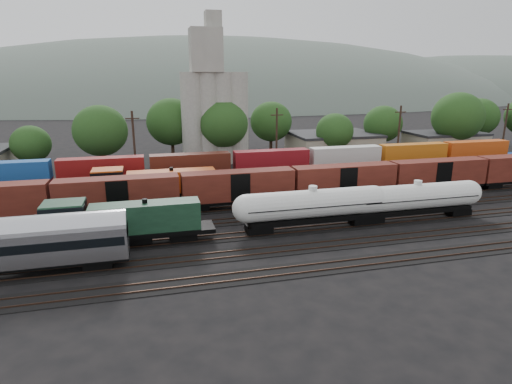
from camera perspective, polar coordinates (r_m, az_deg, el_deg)
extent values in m
plane|color=black|center=(53.15, -2.80, -3.90)|extent=(600.00, 600.00, 0.00)
cube|color=black|center=(39.67, 1.65, -10.83)|extent=(180.00, 3.20, 0.08)
cube|color=#382319|center=(39.02, 1.95, -11.17)|extent=(180.00, 0.08, 0.16)
cube|color=#382319|center=(40.25, 1.37, -10.29)|extent=(180.00, 0.08, 0.16)
cube|color=black|center=(44.05, -0.15, -8.04)|extent=(180.00, 3.20, 0.08)
cube|color=#382319|center=(43.38, 0.08, -8.31)|extent=(180.00, 0.08, 0.16)
cube|color=#382319|center=(44.66, -0.38, -7.59)|extent=(180.00, 0.08, 0.16)
cube|color=black|center=(48.55, -1.60, -5.76)|extent=(180.00, 3.20, 0.08)
cube|color=#382319|center=(47.87, -1.41, -5.97)|extent=(180.00, 0.08, 0.16)
cube|color=#382319|center=(49.18, -1.79, -5.38)|extent=(180.00, 0.08, 0.16)
cube|color=black|center=(53.14, -2.80, -3.86)|extent=(180.00, 3.20, 0.08)
cube|color=#382319|center=(52.45, -2.64, -4.03)|extent=(180.00, 0.08, 0.16)
cube|color=#382319|center=(53.78, -2.95, -3.54)|extent=(180.00, 0.08, 0.16)
cube|color=black|center=(57.80, -3.80, -2.27)|extent=(180.00, 3.20, 0.08)
cube|color=#382319|center=(57.10, -3.66, -2.41)|extent=(180.00, 0.08, 0.16)
cube|color=#382319|center=(58.45, -3.93, -1.99)|extent=(180.00, 0.08, 0.16)
cube|color=black|center=(62.51, -4.64, -0.91)|extent=(180.00, 3.20, 0.08)
cube|color=#382319|center=(61.81, -4.53, -1.03)|extent=(180.00, 0.08, 0.16)
cube|color=#382319|center=(63.17, -4.76, -0.67)|extent=(180.00, 0.08, 0.16)
cube|color=black|center=(67.26, -5.37, 0.25)|extent=(180.00, 3.20, 0.08)
cube|color=#382319|center=(66.56, -5.28, 0.16)|extent=(180.00, 0.08, 0.16)
cube|color=#382319|center=(67.93, -5.47, 0.47)|extent=(180.00, 0.08, 0.16)
cube|color=black|center=(47.14, -17.09, -5.34)|extent=(18.79, 3.20, 0.44)
cube|color=black|center=(47.31, -17.04, -5.91)|extent=(5.53, 2.43, 0.88)
cube|color=#173824|center=(46.49, -14.48, -3.19)|extent=(11.27, 2.65, 2.98)
cube|color=#173824|center=(47.17, -24.13, -3.39)|extent=(3.98, 3.20, 3.65)
cube|color=black|center=(46.83, -24.29, -2.05)|extent=(4.09, 3.32, 0.99)
cube|color=#173824|center=(47.97, -27.12, -4.50)|extent=(1.77, 2.65, 1.99)
cylinder|color=black|center=(46.00, -14.62, -1.24)|extent=(0.55, 0.55, 0.55)
cube|color=black|center=(48.14, -24.21, -6.53)|extent=(2.87, 2.21, 0.77)
cube|color=black|center=(47.39, -9.72, -5.67)|extent=(2.87, 2.21, 0.77)
cylinder|color=white|center=(49.84, 7.53, -1.54)|extent=(15.68, 3.23, 3.23)
sphere|color=white|center=(47.58, -1.29, -2.23)|extent=(3.23, 3.23, 3.23)
sphere|color=white|center=(53.18, 15.40, -0.88)|extent=(3.23, 3.23, 3.23)
cylinder|color=white|center=(49.34, 7.60, 0.50)|extent=(1.00, 1.00, 0.56)
cube|color=black|center=(49.84, 7.53, -1.54)|extent=(16.03, 3.38, 0.09)
cube|color=black|center=(50.39, 7.46, -3.47)|extent=(15.14, 2.45, 0.56)
cube|color=black|center=(48.70, 0.37, -4.85)|extent=(2.89, 2.23, 0.78)
cube|color=black|center=(53.23, 13.87, -3.53)|extent=(2.89, 2.23, 0.78)
cylinder|color=white|center=(56.31, 20.62, -0.55)|extent=(15.06, 3.10, 3.10)
sphere|color=white|center=(52.44, 13.84, -1.14)|extent=(3.10, 3.10, 3.10)
sphere|color=white|center=(60.87, 26.46, -0.05)|extent=(3.10, 3.10, 3.10)
cylinder|color=white|center=(55.88, 20.79, 1.19)|extent=(0.96, 0.96, 0.53)
cube|color=black|center=(56.31, 20.62, -0.55)|extent=(15.40, 3.25, 0.09)
cube|color=black|center=(56.78, 20.46, -2.21)|extent=(14.54, 2.35, 0.53)
cube|color=black|center=(53.78, 14.97, -3.43)|extent=(2.78, 2.14, 0.75)
cube|color=black|center=(60.61, 25.21, -2.27)|extent=(2.78, 2.14, 0.75)
cube|color=black|center=(43.00, -20.27, -8.79)|extent=(2.55, 1.96, 0.69)
cube|color=black|center=(61.35, -13.30, -0.26)|extent=(20.07, 3.23, 0.45)
cube|color=black|center=(61.48, -13.28, -0.71)|extent=(5.57, 2.45, 0.89)
cube|color=#C34711|center=(60.98, -11.15, 1.45)|extent=(12.04, 2.68, 3.01)
cube|color=#C34711|center=(61.08, -19.07, 1.23)|extent=(4.01, 3.23, 3.68)
cube|color=black|center=(60.82, -19.17, 2.30)|extent=(4.12, 3.34, 1.00)
cube|color=#C34711|center=(61.59, -21.60, 0.30)|extent=(1.78, 2.68, 2.01)
cylinder|color=black|center=(60.61, -11.23, 2.99)|extent=(0.56, 0.56, 0.56)
cube|color=black|center=(61.82, -19.21, -1.30)|extent=(2.90, 2.23, 0.78)
cube|color=black|center=(61.93, -7.32, -0.51)|extent=(2.90, 2.23, 0.78)
cube|color=black|center=(56.74, -17.76, -2.11)|extent=(15.00, 2.60, 0.40)
cube|color=#551C14|center=(56.17, -17.93, -0.06)|extent=(15.00, 2.90, 3.80)
cube|color=black|center=(57.73, -2.35, -1.06)|extent=(15.00, 2.60, 0.40)
cube|color=#551C14|center=(57.17, -2.38, 0.95)|extent=(15.00, 2.90, 3.80)
cube|color=black|center=(62.62, 11.56, -0.05)|extent=(15.00, 2.60, 0.40)
cube|color=#551C14|center=(62.10, 11.67, 1.82)|extent=(15.00, 2.90, 3.80)
cube|color=black|center=(70.59, 22.91, 0.78)|extent=(15.00, 2.60, 0.40)
cube|color=#551C14|center=(70.13, 23.08, 2.44)|extent=(15.00, 2.90, 3.80)
cube|color=black|center=(67.14, -5.38, 0.63)|extent=(160.00, 2.60, 0.60)
cube|color=maroon|center=(68.84, -30.34, 0.29)|extent=(12.00, 2.40, 2.60)
cube|color=#154795|center=(68.30, -30.63, 2.39)|extent=(12.00, 2.40, 2.60)
cube|color=navy|center=(66.36, -19.70, 1.02)|extent=(12.00, 2.40, 2.60)
cube|color=maroon|center=(65.80, -19.90, 3.22)|extent=(12.00, 2.40, 2.60)
cube|color=maroon|center=(66.30, -8.65, 1.75)|extent=(12.00, 2.40, 2.60)
cube|color=#461910|center=(65.74, -8.74, 3.96)|extent=(12.00, 2.40, 2.60)
cube|color=maroon|center=(68.67, 2.04, 2.40)|extent=(12.00, 2.40, 2.60)
cube|color=maroon|center=(68.13, 2.06, 4.53)|extent=(12.00, 2.40, 2.60)
cube|color=slate|center=(73.23, 11.71, 2.91)|extent=(12.00, 2.40, 2.60)
cube|color=beige|center=(72.73, 11.82, 4.91)|extent=(12.00, 2.40, 2.60)
cube|color=#562114|center=(79.61, 20.05, 3.28)|extent=(12.00, 2.40, 2.60)
cube|color=#BB6013|center=(79.15, 20.22, 5.12)|extent=(12.00, 2.40, 2.60)
cube|color=#5A5E60|center=(87.41, 27.03, 3.54)|extent=(12.00, 2.40, 2.60)
cube|color=#BE4713|center=(86.99, 27.24, 5.22)|extent=(12.00, 2.40, 2.60)
cylinder|color=#A19E94|center=(86.07, -8.44, 9.55)|extent=(4.40, 4.40, 18.00)
cylinder|color=#A19E94|center=(86.43, -6.44, 9.65)|extent=(4.40, 4.40, 18.00)
cylinder|color=#A19E94|center=(86.89, -4.45, 9.73)|extent=(4.40, 4.40, 18.00)
cylinder|color=#A19E94|center=(87.45, -2.49, 9.79)|extent=(4.40, 4.40, 18.00)
cube|color=#A19E94|center=(86.11, -6.71, 18.28)|extent=(6.00, 5.00, 8.00)
cube|color=#A19E94|center=(86.73, -5.76, 21.60)|extent=(3.00, 3.00, 4.00)
cube|color=#9E937F|center=(97.08, 10.19, 6.14)|extent=(18.00, 14.00, 4.60)
cube|color=#232326|center=(96.71, 10.27, 7.63)|extent=(18.36, 14.28, 0.50)
cube|color=#9E937F|center=(105.81, 23.84, 5.83)|extent=(16.00, 10.00, 4.60)
cube|color=#232326|center=(105.47, 23.99, 7.19)|extent=(16.32, 10.20, 0.50)
cylinder|color=black|center=(87.45, -27.48, 2.93)|extent=(0.70, 0.70, 2.54)
ellipsoid|color=#264C1C|center=(86.75, -27.82, 5.68)|extent=(6.90, 6.90, 6.54)
cylinder|color=black|center=(83.67, -19.68, 3.64)|extent=(0.70, 0.70, 3.56)
ellipsoid|color=#264C1C|center=(82.75, -20.05, 7.69)|extent=(9.65, 9.65, 9.15)
cylinder|color=black|center=(91.58, -11.01, 5.28)|extent=(0.70, 0.70, 3.73)
ellipsoid|color=#264C1C|center=(90.72, -11.21, 9.17)|extent=(10.13, 10.13, 9.60)
cylinder|color=black|center=(87.57, -4.31, 5.03)|extent=(0.70, 0.70, 3.66)
ellipsoid|color=#264C1C|center=(86.68, -4.40, 9.03)|extent=(9.93, 9.93, 9.41)
cylinder|color=black|center=(97.20, 1.99, 6.03)|extent=(0.70, 0.70, 3.40)
ellipsoid|color=#264C1C|center=(96.43, 2.02, 9.38)|extent=(9.24, 9.24, 8.75)
cylinder|color=black|center=(91.49, 10.29, 5.02)|extent=(0.70, 0.70, 2.85)
ellipsoid|color=#264C1C|center=(90.77, 10.44, 7.99)|extent=(7.73, 7.73, 7.32)
cylinder|color=black|center=(101.67, 16.34, 5.76)|extent=(0.70, 0.70, 3.14)
ellipsoid|color=#264C1C|center=(100.97, 16.57, 8.70)|extent=(8.52, 8.52, 8.07)
cylinder|color=black|center=(103.91, 24.87, 5.39)|extent=(0.70, 0.70, 4.02)
ellipsoid|color=#264C1C|center=(103.12, 25.30, 9.07)|extent=(10.90, 10.90, 10.33)
cylinder|color=black|center=(118.86, 27.21, 6.08)|extent=(0.70, 0.70, 3.47)
ellipsoid|color=#264C1C|center=(118.22, 27.55, 8.85)|extent=(9.41, 9.41, 8.91)
cylinder|color=black|center=(72.14, -15.89, 5.61)|extent=(0.36, 0.36, 12.00)
cube|color=black|center=(71.53, -16.17, 9.40)|extent=(2.20, 0.18, 0.18)
cylinder|color=black|center=(75.36, 2.76, 6.58)|extent=(0.36, 0.36, 12.00)
cube|color=black|center=(74.77, 2.80, 10.22)|extent=(2.20, 0.18, 0.18)
cylinder|color=black|center=(85.47, 18.45, 6.86)|extent=(0.36, 0.36, 12.00)
cube|color=black|center=(84.95, 18.73, 10.06)|extent=(2.20, 0.18, 0.18)
cylinder|color=black|center=(100.42, 30.16, 6.75)|extent=(0.36, 0.36, 12.00)
cube|color=black|center=(99.98, 30.54, 9.46)|extent=(2.20, 0.18, 0.18)
ellipsoid|color=#59665B|center=(315.76, -5.16, 8.05)|extent=(520.00, 286.00, 130.00)
ellipsoid|color=#59665B|center=(411.89, 27.05, 8.90)|extent=(400.00, 220.00, 100.00)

